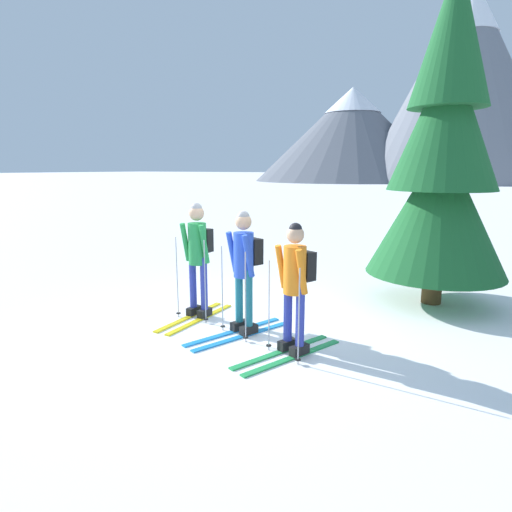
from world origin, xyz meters
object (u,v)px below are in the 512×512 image
(skier_in_blue, at_px, (244,265))
(skier_in_orange, at_px, (295,282))
(skier_in_green, at_px, (198,253))
(pine_tree_near, at_px, (443,155))

(skier_in_blue, xyz_separation_m, skier_in_orange, (0.90, -0.27, -0.05))
(skier_in_green, distance_m, skier_in_blue, 1.01)
(skier_in_orange, height_order, pine_tree_near, pine_tree_near)
(skier_in_blue, height_order, skier_in_orange, skier_in_blue)
(skier_in_green, distance_m, skier_in_orange, 1.95)
(skier_in_blue, height_order, pine_tree_near, pine_tree_near)
(skier_in_green, bearing_deg, skier_in_blue, -13.25)
(skier_in_orange, relative_size, pine_tree_near, 0.30)
(skier_in_blue, relative_size, skier_in_orange, 1.05)
(skier_in_blue, distance_m, pine_tree_near, 3.83)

